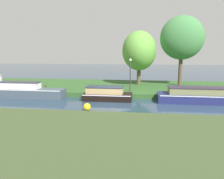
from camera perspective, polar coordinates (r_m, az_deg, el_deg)
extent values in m
plane|color=#283C4F|center=(17.56, 0.46, -3.56)|extent=(120.00, 120.00, 0.00)
cube|color=#2F5827|center=(24.36, 2.53, 0.58)|extent=(72.00, 10.00, 0.40)
cube|color=#3C4C2A|center=(9.07, -6.98, -15.07)|extent=(72.00, 10.00, 0.40)
cube|color=navy|center=(19.59, 26.58, -2.16)|extent=(10.09, 1.98, 0.70)
cube|color=white|center=(19.54, 26.64, -1.27)|extent=(9.88, 2.01, 0.07)
cube|color=olive|center=(19.23, 24.29, -0.39)|extent=(6.65, 1.50, 0.50)
cube|color=#332A3A|center=(19.19, 24.34, 0.43)|extent=(6.75, 1.58, 0.06)
cube|color=#404D59|center=(21.50, -23.01, -0.80)|extent=(8.46, 1.46, 0.82)
cube|color=white|center=(21.44, -23.07, 0.17)|extent=(8.29, 1.49, 0.07)
cube|color=white|center=(21.68, -24.38, 1.01)|extent=(5.00, 1.11, 0.54)
cube|color=#343539|center=(21.65, -24.43, 1.80)|extent=(5.10, 1.17, 0.06)
cube|color=black|center=(18.75, -1.10, -1.83)|extent=(4.06, 1.85, 0.57)
cube|color=white|center=(18.70, -1.10, -1.09)|extent=(3.98, 1.88, 0.07)
cube|color=tan|center=(18.69, -1.80, -0.17)|extent=(3.05, 1.40, 0.52)
cube|color=#252D3A|center=(18.64, -1.80, 0.72)|extent=(3.15, 1.48, 0.06)
cylinder|color=brown|center=(25.07, 6.92, 4.21)|extent=(0.42, 0.42, 2.58)
ellipsoid|color=#62A13F|center=(24.90, 7.03, 9.90)|extent=(3.72, 4.78, 4.34)
cylinder|color=brown|center=(25.23, 17.23, 5.34)|extent=(0.40, 0.40, 3.86)
ellipsoid|color=#427F44|center=(25.12, 17.63, 12.61)|extent=(4.60, 3.32, 4.61)
cylinder|color=#333338|center=(20.80, 4.72, 3.44)|extent=(0.10, 0.10, 2.77)
sphere|color=white|center=(20.70, 4.77, 7.60)|extent=(0.24, 0.24, 0.24)
cylinder|color=#4C3F25|center=(21.93, -16.72, 0.43)|extent=(0.19, 0.19, 0.53)
sphere|color=yellow|center=(15.39, -6.48, -4.49)|extent=(0.52, 0.52, 0.52)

